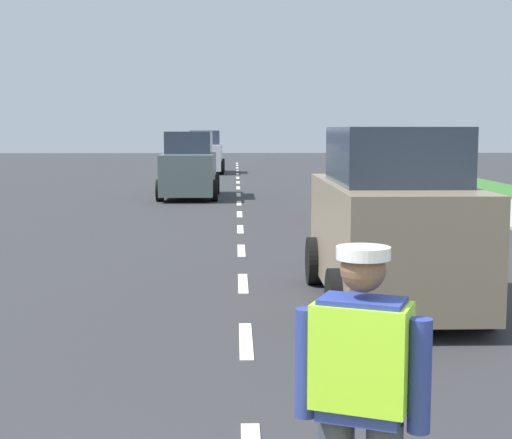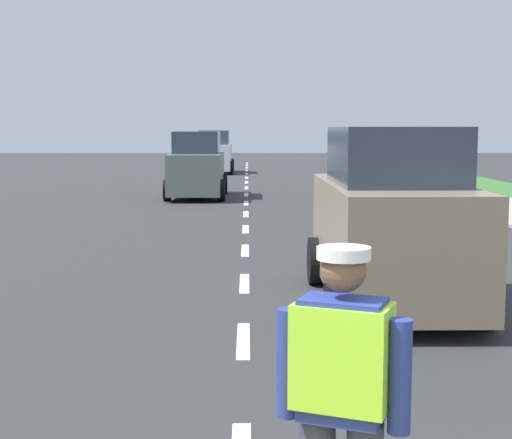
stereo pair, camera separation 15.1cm
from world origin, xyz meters
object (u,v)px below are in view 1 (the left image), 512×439
object	(u,v)px
car_oncoming_second	(189,167)
car_parked_far	(399,181)
car_outgoing_ahead	(391,223)
road_worker	(366,397)
car_oncoming_third	(205,153)

from	to	relation	value
car_oncoming_second	car_parked_far	xyz separation A→B (m)	(5.44, -6.68, -0.00)
car_oncoming_second	car_outgoing_ahead	size ratio (longest dim) A/B	1.07
road_worker	car_parked_far	bearing A→B (deg)	77.27
car_oncoming_third	car_outgoing_ahead	distance (m)	29.45
car_oncoming_third	car_parked_far	xyz separation A→B (m)	(5.46, -20.58, -0.00)
road_worker	car_outgoing_ahead	distance (m)	6.14
car_outgoing_ahead	road_worker	bearing A→B (deg)	-102.56
car_oncoming_second	car_outgoing_ahead	bearing A→B (deg)	-77.28
car_oncoming_second	car_outgoing_ahead	xyz separation A→B (m)	(3.46, -15.35, 0.05)
car_oncoming_third	car_oncoming_second	size ratio (longest dim) A/B	0.96
road_worker	car_oncoming_second	xyz separation A→B (m)	(-2.13, 21.35, 0.06)
car_outgoing_ahead	car_oncoming_second	bearing A→B (deg)	102.72
car_parked_far	road_worker	bearing A→B (deg)	-102.73
road_worker	car_oncoming_third	world-z (taller)	car_oncoming_third
car_oncoming_third	car_oncoming_second	distance (m)	13.90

